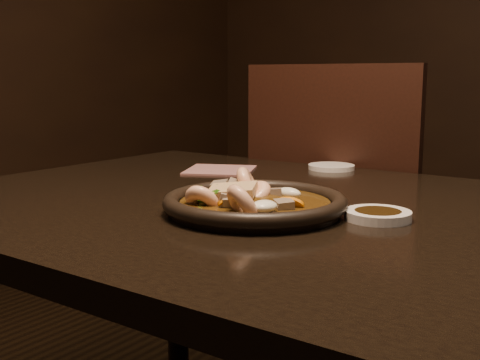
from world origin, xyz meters
The scene contains 8 objects.
table centered at (0.00, 0.00, 0.67)m, with size 1.60×0.90×0.75m.
chair centered at (-0.31, 0.60, 0.54)m, with size 0.50×0.50×0.99m.
plate centered at (-0.14, -0.09, 0.76)m, with size 0.29×0.29×0.03m.
stirfry centered at (-0.15, -0.09, 0.77)m, with size 0.19×0.19×0.07m.
soy_dish centered at (0.03, -0.01, 0.76)m, with size 0.10×0.10×0.01m, color white.
saucer_left centered at (-0.26, 0.40, 0.76)m, with size 0.11×0.11×0.01m, color white.
chopsticks centered at (-0.14, 0.05, 0.75)m, with size 0.12×0.21×0.01m.
napkin centered at (-0.45, 0.23, 0.75)m, with size 0.15×0.15×0.00m, color #925E59.
Camera 1 is at (0.38, -0.86, 0.96)m, focal length 45.00 mm.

